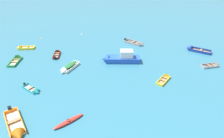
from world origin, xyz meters
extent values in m
cube|color=#4C4C51|center=(15.10, 22.04, 0.04)|extent=(2.71, 1.80, 0.07)
cube|color=gray|center=(14.92, 22.54, 0.15)|extent=(2.49, 0.98, 0.30)
cube|color=gray|center=(15.29, 21.55, 0.15)|extent=(2.49, 0.98, 0.30)
cube|color=gray|center=(13.87, 21.59, 0.15)|extent=(0.46, 1.00, 0.30)
cone|color=gray|center=(16.39, 22.52, 0.16)|extent=(0.92, 1.15, 1.00)
cube|color=#937047|center=(14.97, 22.00, 0.21)|extent=(0.58, 0.97, 0.03)
cube|color=#937047|center=(15.69, 22.26, 0.21)|extent=(0.58, 0.97, 0.03)
cube|color=beige|center=(-16.90, 24.18, 0.05)|extent=(2.83, 1.49, 0.09)
cube|color=yellow|center=(-16.80, 23.66, 0.19)|extent=(2.76, 0.60, 0.37)
cube|color=yellow|center=(-17.00, 24.70, 0.19)|extent=(2.76, 0.60, 0.37)
cube|color=yellow|center=(-15.52, 24.45, 0.19)|extent=(0.31, 1.04, 0.37)
cone|color=yellow|center=(-18.33, 23.90, 0.21)|extent=(0.83, 1.12, 1.02)
cube|color=#937047|center=(-16.75, 24.20, 0.26)|extent=(0.47, 0.99, 0.03)
ellipsoid|color=red|center=(-3.02, 7.81, 0.15)|extent=(2.75, 2.85, 0.31)
torus|color=black|center=(-3.02, 7.81, 0.29)|extent=(0.59, 0.59, 0.07)
cube|color=gray|center=(-9.77, 12.53, 0.04)|extent=(2.58, 1.90, 0.07)
cube|color=teal|center=(-9.56, 12.92, 0.15)|extent=(2.31, 1.27, 0.29)
cube|color=teal|center=(-9.98, 12.14, 0.15)|extent=(2.31, 1.27, 0.29)
cube|color=teal|center=(-10.91, 13.14, 0.15)|extent=(0.49, 0.80, 0.29)
cone|color=teal|center=(-8.58, 11.90, 0.16)|extent=(0.92, 1.02, 0.84)
cube|color=#937047|center=(-9.89, 12.60, 0.20)|extent=(0.61, 0.82, 0.03)
cube|color=#937047|center=(-9.22, 12.24, 0.20)|extent=(0.61, 0.82, 0.03)
cube|color=black|center=(-11.01, 13.19, 0.25)|extent=(0.32, 0.31, 0.41)
cube|color=blue|center=(1.39, 21.76, 0.42)|extent=(5.78, 2.51, 0.84)
cone|color=blue|center=(-1.49, 21.38, 0.46)|extent=(1.31, 1.64, 1.50)
cube|color=white|center=(1.95, 21.83, 1.41)|extent=(2.17, 1.54, 1.15)
cube|color=black|center=(1.06, 21.72, 1.64)|extent=(0.33, 1.23, 0.51)
cube|color=gray|center=(-10.19, 22.20, 0.04)|extent=(1.36, 2.63, 0.09)
cube|color=maroon|center=(-10.63, 22.10, 0.18)|extent=(0.61, 2.57, 0.35)
cube|color=maroon|center=(-9.74, 22.29, 0.18)|extent=(0.61, 2.57, 0.35)
cube|color=maroon|center=(-9.91, 20.92, 0.18)|extent=(0.89, 0.28, 0.35)
cone|color=maroon|center=(-10.48, 23.53, 0.19)|extent=(0.98, 0.77, 0.87)
cube|color=#937047|center=(-10.16, 22.06, 0.25)|extent=(0.85, 0.44, 0.03)
cube|color=#937047|center=(-10.32, 22.81, 0.25)|extent=(0.85, 0.44, 0.03)
cube|color=black|center=(-9.88, 20.81, 0.30)|extent=(0.28, 0.29, 0.49)
cube|color=#99754C|center=(14.87, 27.37, 0.06)|extent=(3.72, 2.47, 0.12)
cube|color=navy|center=(14.62, 26.76, 0.24)|extent=(3.43, 1.48, 0.48)
cube|color=navy|center=(15.11, 27.97, 0.24)|extent=(3.43, 1.48, 0.48)
cube|color=navy|center=(16.57, 26.67, 0.24)|extent=(0.61, 1.23, 0.48)
cone|color=navy|center=(13.09, 28.10, 0.26)|extent=(1.26, 1.48, 1.25)
cube|color=#937047|center=(15.04, 27.29, 0.34)|extent=(0.80, 1.22, 0.03)
cube|color=beige|center=(-6.49, 18.53, 0.05)|extent=(2.06, 3.34, 0.10)
cube|color=white|center=(-5.94, 18.33, 0.21)|extent=(1.15, 3.13, 0.41)
cube|color=white|center=(-7.03, 18.72, 0.21)|extent=(1.15, 3.13, 0.41)
cube|color=white|center=(-5.95, 20.08, 0.21)|extent=(1.11, 0.48, 0.41)
cone|color=white|center=(-7.05, 16.91, 0.23)|extent=(1.29, 1.08, 1.11)
cube|color=#937047|center=(-6.43, 18.69, 0.29)|extent=(1.09, 0.66, 0.03)
cube|color=#937047|center=(-6.75, 17.78, 0.29)|extent=(1.09, 0.66, 0.03)
ellipsoid|color=#236633|center=(-6.49, 18.53, 0.53)|extent=(1.92, 3.06, 0.34)
cube|color=beige|center=(-16.00, 18.96, 0.04)|extent=(1.52, 3.04, 0.08)
cube|color=#288C3D|center=(-16.60, 18.88, 0.17)|extent=(0.49, 3.02, 0.34)
cube|color=#288C3D|center=(-15.41, 19.05, 0.17)|extent=(0.49, 3.02, 0.34)
cube|color=#288C3D|center=(-15.80, 17.46, 0.17)|extent=(1.19, 0.28, 0.34)
cone|color=#288C3D|center=(-16.22, 20.53, 0.19)|extent=(1.24, 0.85, 1.16)
cube|color=#937047|center=(-15.98, 18.81, 0.24)|extent=(1.11, 0.46, 0.03)
cube|color=#937047|center=(-16.11, 19.68, 0.24)|extent=(1.11, 0.46, 0.03)
cube|color=#4C4C51|center=(2.83, 29.41, 0.05)|extent=(3.60, 2.71, 0.10)
cube|color=gray|center=(3.14, 29.96, 0.19)|extent=(3.20, 1.83, 0.38)
cube|color=gray|center=(2.53, 28.85, 0.19)|extent=(3.20, 1.83, 0.38)
cube|color=gray|center=(1.25, 30.28, 0.19)|extent=(0.71, 1.14, 0.38)
cone|color=gray|center=(4.48, 28.49, 0.21)|extent=(1.31, 1.46, 1.21)
cube|color=#937047|center=(2.67, 29.50, 0.27)|extent=(0.88, 1.17, 0.03)
cube|color=#937047|center=(3.59, 28.99, 0.27)|extent=(0.88, 1.17, 0.03)
cube|color=black|center=(1.12, 30.36, 0.32)|extent=(0.45, 0.45, 0.53)
cube|color=#99754C|center=(7.51, 16.95, 0.04)|extent=(2.02, 2.67, 0.07)
cube|color=yellow|center=(7.11, 17.18, 0.15)|extent=(1.38, 2.37, 0.29)
cube|color=yellow|center=(7.91, 16.73, 0.15)|extent=(1.38, 2.37, 0.29)
cube|color=yellow|center=(6.85, 15.78, 0.15)|extent=(0.83, 0.52, 0.29)
cone|color=yellow|center=(8.20, 18.17, 0.16)|extent=(1.07, 0.97, 0.88)
cube|color=#937047|center=(7.44, 16.83, 0.21)|extent=(0.85, 0.65, 0.03)
cube|color=#937047|center=(7.83, 17.52, 0.21)|extent=(0.85, 0.65, 0.03)
cube|color=beige|center=(-8.49, 6.80, 0.06)|extent=(3.55, 3.68, 0.12)
cube|color=orange|center=(-7.99, 7.26, 0.24)|extent=(2.80, 3.00, 0.48)
cube|color=orange|center=(-8.98, 6.34, 0.24)|extent=(2.80, 3.00, 0.48)
cube|color=orange|center=(-9.86, 8.27, 0.24)|extent=(1.06, 1.00, 0.48)
cone|color=orange|center=(-7.06, 5.26, 0.26)|extent=(1.57, 1.55, 1.29)
cube|color=#937047|center=(-8.63, 6.95, 0.33)|extent=(1.17, 1.13, 0.03)
cube|color=black|center=(-9.97, 8.39, 0.40)|extent=(0.51, 0.51, 0.67)
sphere|color=silver|center=(-8.72, 32.82, 0.00)|extent=(0.38, 0.38, 0.38)
sphere|color=yellow|center=(-16.31, 29.13, 0.00)|extent=(0.37, 0.37, 0.37)
camera|label=1|loc=(3.41, -5.39, 15.04)|focal=30.19mm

